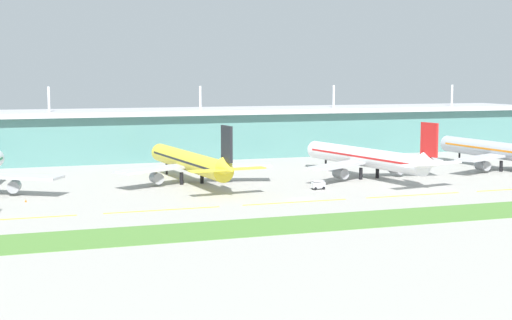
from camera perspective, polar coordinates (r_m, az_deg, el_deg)
The scene contains 12 objects.
ground_plane at distance 193.14m, azimuth 3.45°, elevation -3.02°, with size 600.00×600.00×0.00m, color #A8A59E.
terminal_building at distance 292.85m, azimuth -4.54°, elevation 2.11°, with size 288.00×34.00×27.88m.
airliner_near_middle at distance 221.24m, azimuth -5.07°, elevation -0.14°, with size 48.56×66.57×18.90m.
airliner_far_middle at distance 233.96m, azimuth 8.44°, elevation 0.18°, with size 48.04×65.33×18.90m.
airliner_farthest at distance 263.74m, azimuth 18.58°, elevation 0.62°, with size 48.70×71.93×18.90m.
taxiway_stripe_west at distance 175.27m, azimuth -18.11°, elevation -4.31°, with size 28.00×0.70×0.04m, color yellow.
taxiway_stripe_mid_west at distance 178.90m, azimuth -7.14°, elevation -3.82°, with size 28.00×0.70×0.04m, color yellow.
taxiway_stripe_centre at distance 188.68m, azimuth 3.03°, elevation -3.24°, with size 28.00×0.70×0.04m, color yellow.
taxiway_stripe_mid_east at distance 203.73m, azimuth 11.94°, elevation -2.65°, with size 28.00×0.70×0.04m, color yellow.
grass_verge at distance 166.37m, azimuth 7.39°, elevation -4.59°, with size 300.00×18.00×0.10m, color #518438.
baggage_cart at distance 209.89m, azimuth 4.78°, elevation -1.92°, with size 3.69×2.15×2.48m.
safety_cone_nose_front at distance 197.50m, azimuth -17.19°, elevation -2.99°, with size 0.56×0.56×0.70m, color orange.
Camera 1 is at (-72.87, -176.01, 31.86)m, focal length 52.32 mm.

